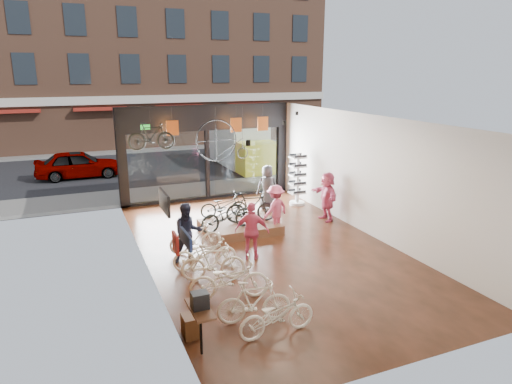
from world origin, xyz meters
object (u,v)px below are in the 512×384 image
penny_farthing (225,141)px  hung_bike (151,136)px  customer_3 (275,209)px  customer_4 (267,187)px  street_car (78,164)px  display_bike_right (224,205)px  floor_bike_0 (277,315)px  floor_bike_3 (213,262)px  floor_bike_5 (195,238)px  box_truck (245,146)px  display_platform (240,227)px  customer_5 (327,196)px  customer_2 (252,231)px  customer_1 (188,233)px  floor_bike_4 (205,253)px  display_bike_left (227,215)px  sunglasses_rack (297,179)px  display_bike_mid (251,207)px  floor_bike_1 (254,302)px  floor_bike_2 (229,279)px

penny_farthing → hung_bike: 2.95m
customer_3 → customer_4: bearing=-131.1°
street_car → customer_4: 10.43m
customer_4 → display_bike_right: bearing=40.9°
floor_bike_0 → floor_bike_3: bearing=6.2°
street_car → floor_bike_5: bearing=-166.7°
floor_bike_0 → customer_3: 6.01m
box_truck → floor_bike_5: 11.91m
floor_bike_3 → hung_bike: (-0.38, 5.59, 2.44)m
display_platform → customer_5: customer_5 is taller
floor_bike_5 → customer_2: 1.73m
customer_1 → floor_bike_4: bearing=-65.5°
floor_bike_4 → display_bike_right: bearing=-22.8°
display_bike_left → sunglasses_rack: sunglasses_rack is taller
customer_2 → penny_farthing: bearing=-71.3°
customer_4 → customer_2: bearing=70.9°
street_car → display_bike_right: 10.43m
floor_bike_5 → floor_bike_0: bearing=-172.2°
floor_bike_0 → display_bike_left: size_ratio=0.89×
customer_5 → sunglasses_rack: (-0.05, 2.10, 0.15)m
display_bike_right → sunglasses_rack: sunglasses_rack is taller
display_bike_left → penny_farthing: penny_farthing is taller
customer_1 → customer_4: bearing=44.6°
customer_3 → customer_5: 2.21m
floor_bike_4 → customer_1: bearing=27.2°
display_bike_right → customer_1: size_ratio=0.94×
display_bike_left → display_bike_right: size_ratio=1.17×
customer_2 → sunglasses_rack: size_ratio=0.81×
box_truck → customer_1: box_truck is taller
hung_bike → customer_5: bearing=-108.2°
display_platform → display_bike_mid: bearing=-12.5°
floor_bike_3 → customer_1: bearing=25.9°
display_platform → display_bike_left: bearing=-140.6°
penny_farthing → hung_bike: hung_bike is taller
floor_bike_5 → customer_4: customer_4 is taller
display_bike_mid → customer_3: bearing=-109.7°
display_bike_mid → display_bike_right: bearing=49.9°
customer_3 → penny_farthing: 4.00m
customer_2 → hung_bike: hung_bike is taller
display_bike_left → customer_2: 1.74m
floor_bike_1 → sunglasses_rack: bearing=-22.0°
floor_bike_1 → customer_1: bearing=18.6°
floor_bike_3 → customer_5: customer_5 is taller
display_bike_right → customer_5: size_ratio=0.91×
street_car → display_bike_left: size_ratio=2.18×
display_bike_right → sunglasses_rack: 3.71m
floor_bike_2 → floor_bike_4: floor_bike_2 is taller
floor_bike_2 → display_bike_right: bearing=-5.1°
floor_bike_5 → floor_bike_1: bearing=-174.9°
floor_bike_0 → display_platform: floor_bike_0 is taller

